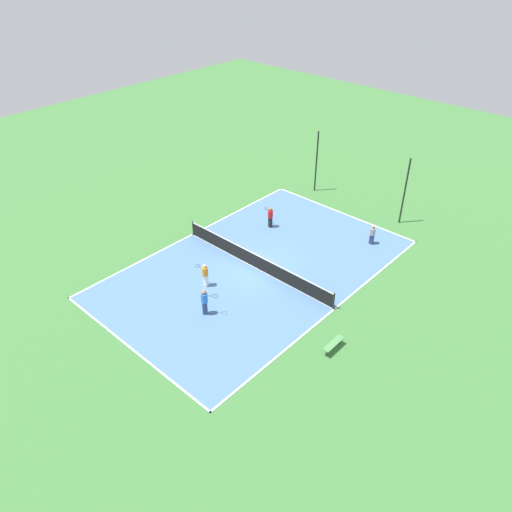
{
  "coord_description": "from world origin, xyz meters",
  "views": [
    {
      "loc": [
        17.1,
        -18.74,
        18.04
      ],
      "look_at": [
        0.0,
        0.0,
        0.9
      ],
      "focal_mm": 35.0,
      "sensor_mm": 36.0,
      "label": 1
    }
  ],
  "objects_px": {
    "player_coach_red": "(270,216)",
    "fence_post_back_left": "(316,162)",
    "player_near_blue": "(205,300)",
    "player_center_orange": "(205,273)",
    "player_baseline_gray": "(372,234)",
    "bench": "(333,344)",
    "tennis_ball_right_alley": "(384,236)",
    "fence_post_back_right": "(405,192)",
    "tennis_net": "(256,261)",
    "tennis_ball_left_sideline": "(299,238)"
  },
  "relations": [
    {
      "from": "tennis_ball_left_sideline",
      "to": "fence_post_back_left",
      "type": "height_order",
      "value": "fence_post_back_left"
    },
    {
      "from": "player_center_orange",
      "to": "tennis_ball_left_sideline",
      "type": "relative_size",
      "value": 22.7
    },
    {
      "from": "tennis_net",
      "to": "bench",
      "type": "bearing_deg",
      "value": -19.02
    },
    {
      "from": "player_near_blue",
      "to": "fence_post_back_right",
      "type": "relative_size",
      "value": 0.33
    },
    {
      "from": "player_baseline_gray",
      "to": "fence_post_back_left",
      "type": "distance_m",
      "value": 8.68
    },
    {
      "from": "player_center_orange",
      "to": "player_baseline_gray",
      "type": "bearing_deg",
      "value": -119.09
    },
    {
      "from": "player_coach_red",
      "to": "fence_post_back_left",
      "type": "height_order",
      "value": "fence_post_back_left"
    },
    {
      "from": "player_center_orange",
      "to": "fence_post_back_right",
      "type": "height_order",
      "value": "fence_post_back_right"
    },
    {
      "from": "fence_post_back_right",
      "to": "tennis_ball_left_sideline",
      "type": "bearing_deg",
      "value": -120.34
    },
    {
      "from": "player_near_blue",
      "to": "fence_post_back_right",
      "type": "xyz_separation_m",
      "value": [
        2.88,
        16.23,
        1.49
      ]
    },
    {
      "from": "player_near_blue",
      "to": "player_center_orange",
      "type": "relative_size",
      "value": 1.06
    },
    {
      "from": "player_center_orange",
      "to": "fence_post_back_left",
      "type": "height_order",
      "value": "fence_post_back_left"
    },
    {
      "from": "bench",
      "to": "tennis_ball_right_alley",
      "type": "bearing_deg",
      "value": 17.93
    },
    {
      "from": "fence_post_back_left",
      "to": "player_coach_red",
      "type": "bearing_deg",
      "value": -80.4
    },
    {
      "from": "tennis_net",
      "to": "player_near_blue",
      "type": "relative_size",
      "value": 7.16
    },
    {
      "from": "tennis_net",
      "to": "fence_post_back_left",
      "type": "relative_size",
      "value": 2.39
    },
    {
      "from": "player_coach_red",
      "to": "player_center_orange",
      "type": "distance_m",
      "value": 7.91
    },
    {
      "from": "player_near_blue",
      "to": "player_baseline_gray",
      "type": "xyz_separation_m",
      "value": [
        2.91,
        12.38,
        -0.16
      ]
    },
    {
      "from": "tennis_net",
      "to": "player_baseline_gray",
      "type": "height_order",
      "value": "player_baseline_gray"
    },
    {
      "from": "player_near_blue",
      "to": "player_coach_red",
      "type": "bearing_deg",
      "value": 69.13
    },
    {
      "from": "player_coach_red",
      "to": "tennis_ball_right_alley",
      "type": "xyz_separation_m",
      "value": [
        6.68,
        4.24,
        -0.84
      ]
    },
    {
      "from": "tennis_ball_left_sideline",
      "to": "fence_post_back_right",
      "type": "relative_size",
      "value": 0.01
    },
    {
      "from": "bench",
      "to": "fence_post_back_left",
      "type": "relative_size",
      "value": 0.29
    },
    {
      "from": "player_center_orange",
      "to": "tennis_ball_right_alley",
      "type": "bearing_deg",
      "value": -117.51
    },
    {
      "from": "player_baseline_gray",
      "to": "tennis_ball_left_sideline",
      "type": "xyz_separation_m",
      "value": [
        -3.91,
        -2.77,
        -0.74
      ]
    },
    {
      "from": "tennis_net",
      "to": "fence_post_back_right",
      "type": "height_order",
      "value": "fence_post_back_right"
    },
    {
      "from": "player_coach_red",
      "to": "fence_post_back_right",
      "type": "distance_m",
      "value": 9.45
    },
    {
      "from": "player_coach_red",
      "to": "fence_post_back_left",
      "type": "xyz_separation_m",
      "value": [
        -1.14,
        6.74,
        1.56
      ]
    },
    {
      "from": "bench",
      "to": "player_coach_red",
      "type": "bearing_deg",
      "value": 55.79
    },
    {
      "from": "bench",
      "to": "tennis_ball_right_alley",
      "type": "distance_m",
      "value": 11.84
    },
    {
      "from": "player_baseline_gray",
      "to": "fence_post_back_left",
      "type": "xyz_separation_m",
      "value": [
        -7.6,
        3.85,
        1.66
      ]
    },
    {
      "from": "player_coach_red",
      "to": "fence_post_back_right",
      "type": "bearing_deg",
      "value": -116.9
    },
    {
      "from": "fence_post_back_right",
      "to": "player_center_orange",
      "type": "bearing_deg",
      "value": -108.19
    },
    {
      "from": "player_baseline_gray",
      "to": "tennis_ball_left_sideline",
      "type": "bearing_deg",
      "value": 33.74
    },
    {
      "from": "fence_post_back_left",
      "to": "tennis_ball_left_sideline",
      "type": "bearing_deg",
      "value": -60.85
    },
    {
      "from": "player_baseline_gray",
      "to": "player_near_blue",
      "type": "bearing_deg",
      "value": 75.14
    },
    {
      "from": "player_coach_red",
      "to": "fence_post_back_right",
      "type": "height_order",
      "value": "fence_post_back_right"
    },
    {
      "from": "tennis_net",
      "to": "tennis_ball_right_alley",
      "type": "relative_size",
      "value": 172.75
    },
    {
      "from": "fence_post_back_left",
      "to": "player_center_orange",
      "type": "bearing_deg",
      "value": -79.0
    },
    {
      "from": "tennis_ball_right_alley",
      "to": "tennis_net",
      "type": "bearing_deg",
      "value": -115.08
    },
    {
      "from": "fence_post_back_right",
      "to": "bench",
      "type": "bearing_deg",
      "value": -74.21
    },
    {
      "from": "player_near_blue",
      "to": "fence_post_back_right",
      "type": "distance_m",
      "value": 16.55
    },
    {
      "from": "bench",
      "to": "fence_post_back_left",
      "type": "height_order",
      "value": "fence_post_back_left"
    },
    {
      "from": "player_near_blue",
      "to": "fence_post_back_left",
      "type": "xyz_separation_m",
      "value": [
        -4.69,
        16.23,
        1.49
      ]
    },
    {
      "from": "bench",
      "to": "tennis_ball_right_alley",
      "type": "relative_size",
      "value": 21.15
    },
    {
      "from": "player_near_blue",
      "to": "player_baseline_gray",
      "type": "relative_size",
      "value": 1.18
    },
    {
      "from": "player_coach_red",
      "to": "tennis_ball_left_sideline",
      "type": "bearing_deg",
      "value": -160.59
    },
    {
      "from": "player_center_orange",
      "to": "tennis_ball_right_alley",
      "type": "xyz_separation_m",
      "value": [
        5.0,
        11.98,
        -0.84
      ]
    },
    {
      "from": "player_baseline_gray",
      "to": "tennis_ball_left_sideline",
      "type": "distance_m",
      "value": 4.85
    },
    {
      "from": "player_center_orange",
      "to": "tennis_ball_left_sideline",
      "type": "xyz_separation_m",
      "value": [
        0.88,
        7.85,
        -0.84
      ]
    }
  ]
}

